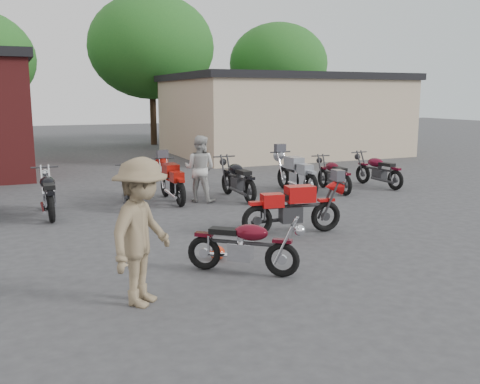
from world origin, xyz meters
name	(u,v)px	position (x,y,z in m)	size (l,w,h in m)	color
ground	(252,257)	(0.00, 0.00, 0.00)	(90.00, 90.00, 0.00)	#363538
stucco_building	(281,117)	(8.50, 15.00, 1.75)	(10.00, 8.00, 3.50)	tan
tree_2	(152,66)	(4.00, 22.00, 4.40)	(7.04, 7.04, 8.80)	#154F19
tree_3	(278,79)	(12.00, 22.00, 3.80)	(6.08, 6.08, 7.60)	#154F19
vintage_motorcycle	(245,242)	(-0.46, -0.73, 0.52)	(1.78, 0.59, 1.03)	#590B18
sportbike	(294,205)	(1.47, 1.12, 0.60)	(2.06, 0.68, 1.19)	red
helmet	(217,253)	(-0.60, 0.12, 0.12)	(0.27, 0.27, 0.25)	red
person_light	(200,169)	(0.85, 5.11, 0.88)	(0.86, 0.67, 1.77)	#BBBAB6
person_tan	(142,232)	(-2.23, -1.32, 1.00)	(1.30, 0.75, 2.01)	#806C4F
row_bike_2	(48,191)	(-2.99, 4.91, 0.59)	(2.03, 0.67, 1.18)	black
row_bike_3	(129,185)	(-1.02, 5.30, 0.54)	(1.87, 0.62, 1.08)	#28272A
row_bike_4	(172,179)	(0.17, 5.43, 0.60)	(2.06, 0.68, 1.20)	#AF170E
row_bike_5	(237,177)	(1.92, 5.06, 0.60)	(2.08, 0.69, 1.21)	black
row_bike_6	(296,172)	(3.85, 5.23, 0.62)	(2.14, 0.71, 1.24)	#91959F
row_bike_7	(334,173)	(4.97, 4.97, 0.55)	(1.88, 0.62, 1.09)	#490914
row_bike_8	(378,169)	(6.70, 5.13, 0.56)	(1.94, 0.64, 1.12)	#550A1D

